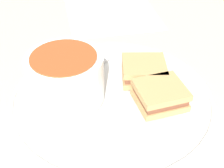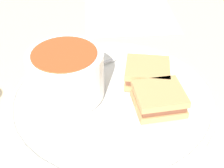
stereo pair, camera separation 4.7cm
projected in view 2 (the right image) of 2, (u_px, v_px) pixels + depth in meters
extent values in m
plane|color=beige|center=(112.00, 105.00, 0.49)|extent=(2.40, 2.40, 0.00)
cylinder|color=white|center=(112.00, 101.00, 0.49)|extent=(0.31, 0.31, 0.02)
torus|color=white|center=(112.00, 96.00, 0.48)|extent=(0.31, 0.31, 0.01)
cylinder|color=white|center=(68.00, 93.00, 0.48)|extent=(0.06, 0.06, 0.01)
cylinder|color=white|center=(66.00, 76.00, 0.46)|extent=(0.11, 0.11, 0.07)
cylinder|color=#B74C23|center=(64.00, 56.00, 0.44)|extent=(0.09, 0.09, 0.01)
cube|color=silver|center=(91.00, 67.00, 0.54)|extent=(0.09, 0.06, 0.00)
ellipsoid|color=silver|center=(57.00, 77.00, 0.51)|extent=(0.04, 0.04, 0.01)
cube|color=tan|center=(158.00, 104.00, 0.46)|extent=(0.08, 0.08, 0.01)
cube|color=brown|center=(159.00, 99.00, 0.45)|extent=(0.08, 0.07, 0.01)
cube|color=tan|center=(160.00, 94.00, 0.44)|extent=(0.08, 0.08, 0.01)
cube|color=tan|center=(147.00, 78.00, 0.50)|extent=(0.07, 0.07, 0.01)
cube|color=brown|center=(147.00, 73.00, 0.50)|extent=(0.07, 0.06, 0.01)
cube|color=tan|center=(148.00, 68.00, 0.49)|extent=(0.07, 0.07, 0.01)
cube|color=white|center=(128.00, 11.00, 0.76)|extent=(0.24, 0.27, 0.00)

